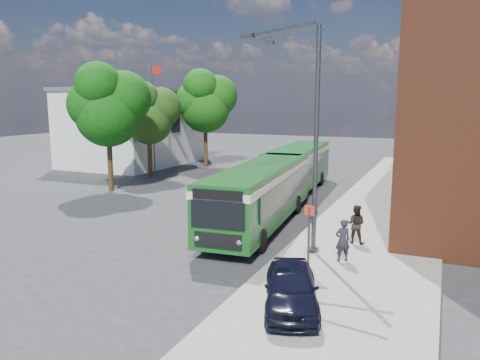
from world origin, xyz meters
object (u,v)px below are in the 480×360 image
at_px(street_lamp, 307,136).
at_px(parked_car, 291,287).
at_px(bus_rear, 298,164).
at_px(bus_front, 261,190).

distance_m(street_lamp, parked_car, 6.81).
relative_size(bus_rear, parked_car, 2.77).
relative_size(bus_front, bus_rear, 1.14).
height_order(bus_front, parked_car, bus_front).
xyz_separation_m(street_lamp, bus_front, (-3.17, 3.25, -2.96)).
bearing_deg(street_lamp, bus_front, 134.30).
bearing_deg(parked_car, street_lamp, 82.85).
distance_m(bus_front, parked_car, 9.71).
distance_m(bus_front, bus_rear, 9.91).
relative_size(bus_front, parked_car, 3.16).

